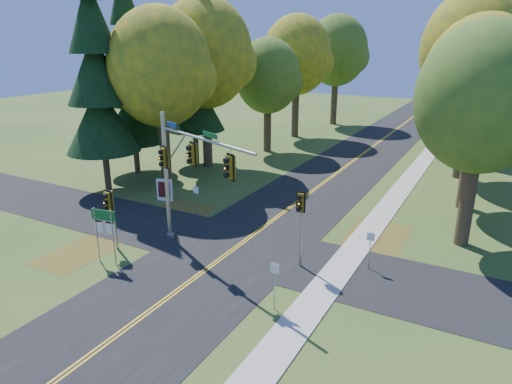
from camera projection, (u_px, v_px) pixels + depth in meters
The scene contains 30 objects.
ground at pixel (219, 260), 25.22m from camera, with size 160.00×160.00×0.00m, color #2B4E1B.
road_main at pixel (219, 260), 25.22m from camera, with size 8.00×160.00×0.02m, color black.
road_cross at pixel (238, 246), 26.89m from camera, with size 60.00×6.00×0.02m, color black.
centerline_left at pixel (218, 259), 25.26m from camera, with size 0.10×160.00×0.01m, color gold.
centerline_right at pixel (221, 260), 25.17m from camera, with size 0.10×160.00×0.01m, color gold.
sidewalk_east at pixel (325, 287), 22.40m from camera, with size 1.60×160.00×0.06m, color #9E998E.
leaf_patch_w_near at pixel (172, 216), 31.50m from camera, with size 4.00×6.00×0.00m, color brown.
leaf_patch_e at pixel (370, 244), 27.13m from camera, with size 3.50×8.00×0.00m, color brown.
leaf_patch_w_far at pixel (81, 252), 26.13m from camera, with size 3.00×5.00×0.00m, color brown.
tree_w_a at pixel (161, 68), 35.07m from camera, with size 8.00×8.00×14.15m.
tree_e_a at pixel (484, 99), 24.57m from camera, with size 7.20×7.20×12.73m.
tree_w_b at pixel (206, 54), 40.81m from camera, with size 8.60×8.60×15.38m.
tree_e_b at pixel (482, 82), 30.39m from camera, with size 7.60×7.60×13.33m.
tree_w_c at pixel (269, 76), 47.40m from camera, with size 6.80×6.80×11.91m.
tree_e_c at pixel (477, 51), 37.07m from camera, with size 8.80×8.80×15.79m.
tree_w_d at pixel (298, 55), 54.34m from camera, with size 8.20×8.20×14.56m.
tree_e_d at pixel (473, 75), 45.77m from camera, with size 7.00×7.00×12.32m.
tree_w_e at pixel (338, 51), 62.77m from camera, with size 8.40×8.40×14.97m.
tree_e_e at pixel (493, 61), 53.83m from camera, with size 7.80×7.80×13.74m.
pine_a at pixel (96, 73), 33.88m from camera, with size 5.60×5.60×19.48m.
pine_b at pixel (130, 82), 39.05m from camera, with size 5.60×5.60×17.31m.
pine_c at pixel (192, 61), 41.37m from camera, with size 5.60×5.60×20.56m.
traffic_mast at pixel (183, 167), 24.78m from camera, with size 7.96×3.44×7.74m.
east_signal_pole at pixel (301, 210), 23.37m from camera, with size 0.50×0.57×4.30m.
ped_signal_pole at pixel (110, 206), 25.56m from camera, with size 0.58×0.66×3.66m.
route_sign_cluster at pixel (104, 225), 24.22m from camera, with size 1.46×0.27×3.15m.
info_kiosk at pixel (165, 190), 34.28m from camera, with size 1.22×0.49×1.68m.
reg_sign_e_north at pixel (370, 243), 23.81m from camera, with size 0.41×0.08×2.14m.
reg_sign_e_south at pixel (274, 277), 20.12m from camera, with size 0.45×0.08×2.38m.
reg_sign_w at pixel (196, 195), 30.90m from camera, with size 0.43×0.07×2.25m.
Camera 1 is at (12.65, -18.98, 11.58)m, focal length 32.00 mm.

